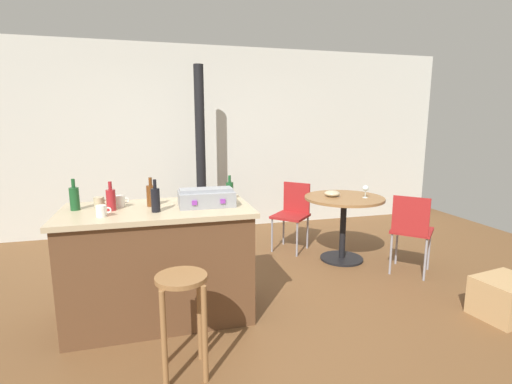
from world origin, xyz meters
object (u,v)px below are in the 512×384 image
(serving_bowl, at_px, (332,193))
(wine_glass, at_px, (366,189))
(dining_table, at_px, (344,212))
(bottle_0, at_px, (155,199))
(cup_1, at_px, (102,211))
(bottle_2, at_px, (230,190))
(cardboard_box, at_px, (505,298))
(kitchen_island, at_px, (160,263))
(bottle_4, at_px, (74,198))
(folding_chair_near, at_px, (293,211))
(folding_chair_far, at_px, (411,228))
(bottle_1, at_px, (151,195))
(cup_2, at_px, (99,203))
(wood_stove, at_px, (202,200))
(cup_0, at_px, (121,201))
(bottle_3, at_px, (111,199))
(wooden_stool, at_px, (182,303))
(toolbox, at_px, (206,198))

(serving_bowl, bearing_deg, wine_glass, -26.82)
(dining_table, distance_m, wine_glass, 0.37)
(bottle_0, relative_size, cup_1, 2.34)
(bottle_2, height_order, cardboard_box, bottle_2)
(kitchen_island, xyz_separation_m, wine_glass, (2.31, 0.68, 0.40))
(bottle_4, xyz_separation_m, wine_glass, (2.94, 0.59, -0.16))
(serving_bowl, relative_size, cardboard_box, 0.38)
(folding_chair_near, height_order, wine_glass, wine_glass)
(bottle_2, bearing_deg, folding_chair_far, 0.63)
(folding_chair_near, distance_m, bottle_1, 2.18)
(cup_2, relative_size, cardboard_box, 0.24)
(bottle_2, height_order, cup_2, bottle_2)
(folding_chair_far, xyz_separation_m, cup_1, (-2.98, -0.40, 0.46))
(wood_stove, bearing_deg, serving_bowl, -41.07)
(kitchen_island, relative_size, cup_0, 14.09)
(bottle_0, relative_size, wine_glass, 1.77)
(bottle_3, height_order, bottle_4, bottle_4)
(bottle_3, bearing_deg, cardboard_box, -14.11)
(bottle_0, relative_size, bottle_3, 1.10)
(cardboard_box, bearing_deg, cup_0, 163.73)
(kitchen_island, bearing_deg, folding_chair_near, 38.16)
(wooden_stool, height_order, cardboard_box, wooden_stool)
(wooden_stool, relative_size, bottle_0, 2.67)
(bottle_0, height_order, cardboard_box, bottle_0)
(bottle_0, distance_m, bottle_1, 0.22)
(dining_table, xyz_separation_m, cup_1, (-2.50, -0.98, 0.40))
(bottle_0, bearing_deg, bottle_4, 159.51)
(bottle_2, xyz_separation_m, serving_bowl, (1.34, 0.67, -0.22))
(dining_table, bearing_deg, bottle_0, -156.39)
(folding_chair_near, relative_size, serving_bowl, 4.72)
(toolbox, relative_size, bottle_4, 1.81)
(folding_chair_near, height_order, bottle_1, bottle_1)
(bottle_4, bearing_deg, cup_2, -2.22)
(folding_chair_far, bearing_deg, bottle_3, -176.17)
(wooden_stool, xyz_separation_m, serving_bowl, (1.86, 1.66, 0.31))
(folding_chair_near, height_order, folding_chair_far, folding_chair_far)
(bottle_2, bearing_deg, cup_1, -160.06)
(bottle_0, distance_m, cardboard_box, 3.01)
(wood_stove, relative_size, bottle_0, 9.28)
(bottle_4, bearing_deg, cup_0, 3.82)
(wooden_stool, distance_m, bottle_0, 0.88)
(folding_chair_near, bearing_deg, toolbox, -133.61)
(cup_2, bearing_deg, serving_bowl, 17.49)
(dining_table, height_order, cup_0, cup_0)
(cardboard_box, bearing_deg, bottle_4, 165.62)
(toolbox, xyz_separation_m, bottle_1, (-0.44, 0.11, 0.02))
(folding_chair_far, relative_size, bottle_0, 3.44)
(toolbox, bearing_deg, folding_chair_near, 46.39)
(cardboard_box, bearing_deg, kitchen_island, 164.33)
(dining_table, xyz_separation_m, bottle_4, (-2.73, -0.70, 0.45))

